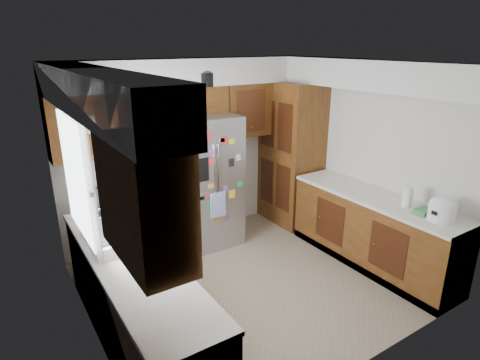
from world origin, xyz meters
The scene contains 12 objects.
floor centered at (0.00, 0.00, 0.00)m, with size 3.60×3.60×0.00m, color gray.
room_shell centered at (-0.11, 0.36, 1.82)m, with size 3.64×3.24×2.52m.
left_counter_run centered at (-1.36, 0.03, 0.43)m, with size 1.36×3.20×0.92m.
right_counter_run centered at (1.50, -0.47, 0.42)m, with size 0.63×2.25×0.92m.
pantry centered at (1.50, 1.15, 1.07)m, with size 0.60×0.90×2.15m, color #432A0D.
fridge centered at (0.00, 1.20, 0.90)m, with size 0.90×0.79×1.80m.
bridge_cabinet centered at (0.00, 1.43, 1.98)m, with size 0.96×0.34×0.35m, color #432A0D.
fridge_top_items centered at (-0.05, 1.39, 2.28)m, with size 0.66×0.38×0.28m.
sink_assembly centered at (-1.50, 0.10, 0.99)m, with size 0.52×0.72×0.37m.
left_counter_clutter centered at (-1.48, 0.82, 1.05)m, with size 0.36×0.82×0.38m.
rice_cooker centered at (1.50, -1.30, 1.05)m, with size 0.29×0.28×0.25m.
paper_towel centered at (1.51, -0.87, 1.04)m, with size 0.11×0.11×0.24m, color white.
Camera 1 is at (-2.37, -3.37, 2.69)m, focal length 30.00 mm.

